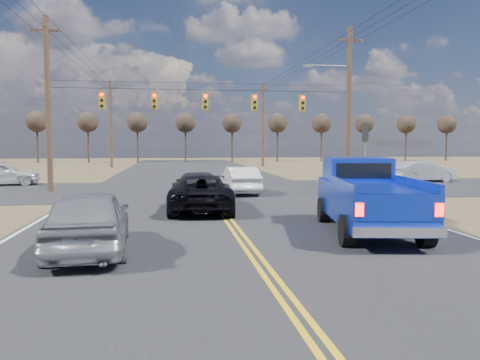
{
  "coord_description": "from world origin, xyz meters",
  "views": [
    {
      "loc": [
        -2.0,
        -10.28,
        2.81
      ],
      "look_at": [
        0.39,
        6.21,
        1.5
      ],
      "focal_mm": 35.0,
      "sensor_mm": 36.0,
      "label": 1
    }
  ],
  "objects": [
    {
      "name": "utility_poles",
      "position": [
        0.0,
        17.0,
        5.23
      ],
      "size": [
        19.6,
        58.32,
        10.0
      ],
      "color": "#473323",
      "rests_on": "ground"
    },
    {
      "name": "black_suv",
      "position": [
        -0.8,
        8.92,
        0.76
      ],
      "size": [
        2.94,
        5.65,
        1.52
      ],
      "primitive_type": "imported",
      "rotation": [
        0.0,
        0.0,
        3.06
      ],
      "color": "black",
      "rests_on": "ground"
    },
    {
      "name": "cross_car_west",
      "position": [
        -13.19,
        22.62,
        0.79
      ],
      "size": [
        2.6,
        4.89,
        1.58
      ],
      "primitive_type": "imported",
      "rotation": [
        0.0,
        0.0,
        1.74
      ],
      "color": "silver",
      "rests_on": "ground"
    },
    {
      "name": "white_car_queue",
      "position": [
        1.74,
        15.5,
        0.76
      ],
      "size": [
        1.79,
        4.64,
        1.51
      ],
      "primitive_type": "imported",
      "rotation": [
        0.0,
        0.0,
        3.18
      ],
      "color": "silver",
      "rests_on": "ground"
    },
    {
      "name": "treeline",
      "position": [
        0.0,
        26.96,
        5.7
      ],
      "size": [
        87.0,
        117.8,
        7.4
      ],
      "color": "#33261C",
      "rests_on": "ground"
    },
    {
      "name": "pickup_truck",
      "position": [
        4.08,
        3.68,
        1.12
      ],
      "size": [
        3.27,
        6.46,
        2.32
      ],
      "rotation": [
        0.0,
        0.0,
        -0.17
      ],
      "color": "black",
      "rests_on": "ground"
    },
    {
      "name": "dgrey_car_queue",
      "position": [
        -0.8,
        13.18,
        0.69
      ],
      "size": [
        2.63,
        5.02,
        1.39
      ],
      "primitive_type": "imported",
      "rotation": [
        0.0,
        0.0,
        3.29
      ],
      "color": "#2D2D31",
      "rests_on": "ground"
    },
    {
      "name": "signal_gantry",
      "position": [
        0.5,
        17.79,
        5.06
      ],
      "size": [
        19.6,
        4.83,
        10.0
      ],
      "color": "#473323",
      "rests_on": "ground"
    },
    {
      "name": "cross_car_east_near",
      "position": [
        16.08,
        21.36,
        0.77
      ],
      "size": [
        2.04,
        4.8,
        1.54
      ],
      "primitive_type": "imported",
      "rotation": [
        0.0,
        0.0,
        1.66
      ],
      "color": "#A5A9AD",
      "rests_on": "ground"
    },
    {
      "name": "ground",
      "position": [
        0.0,
        0.0,
        0.0
      ],
      "size": [
        160.0,
        160.0,
        0.0
      ],
      "primitive_type": "plane",
      "color": "brown",
      "rests_on": "ground"
    },
    {
      "name": "road_main",
      "position": [
        0.0,
        10.0,
        0.0
      ],
      "size": [
        14.0,
        120.0,
        0.02
      ],
      "primitive_type": "cube",
      "color": "#28282B",
      "rests_on": "ground"
    },
    {
      "name": "road_cross",
      "position": [
        0.0,
        18.0,
        0.0
      ],
      "size": [
        120.0,
        12.0,
        0.02
      ],
      "primitive_type": "cube",
      "color": "#28282B",
      "rests_on": "ground"
    },
    {
      "name": "silver_suv",
      "position": [
        -4.14,
        2.04,
        0.84
      ],
      "size": [
        2.35,
        5.06,
        1.68
      ],
      "primitive_type": "imported",
      "rotation": [
        0.0,
        0.0,
        3.22
      ],
      "color": "gray",
      "rests_on": "ground"
    }
  ]
}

